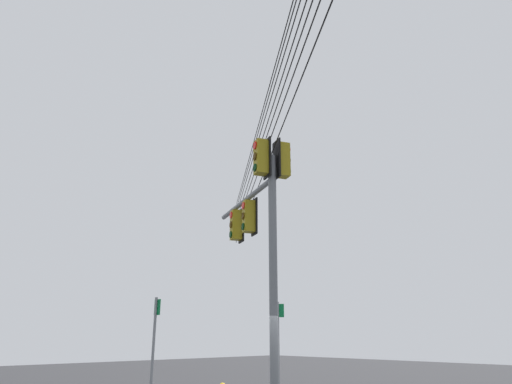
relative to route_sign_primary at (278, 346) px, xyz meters
name	(u,v)px	position (x,y,z in m)	size (l,w,h in m)	color
signal_mast_assembly	(260,221)	(-1.47, -0.83, 3.13)	(2.12, 4.17, 6.88)	slate
route_sign_primary	(278,346)	(0.00, 0.00, 0.00)	(0.27, 0.27, 2.97)	slate
route_sign_secondary	(154,349)	(-3.14, 1.28, -0.04)	(0.10, 0.26, 3.01)	slate
overhead_wire_span	(266,129)	(-1.17, -0.77, 5.90)	(13.73, 18.44, 2.38)	black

